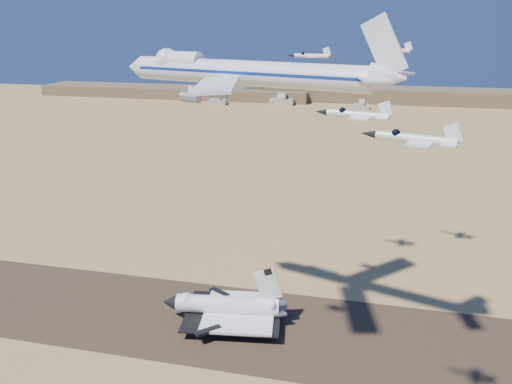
% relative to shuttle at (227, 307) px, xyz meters
% --- Properties ---
extents(ground, '(1200.00, 1200.00, 0.00)m').
position_rel_shuttle_xyz_m(ground, '(-5.11, -1.33, -5.87)').
color(ground, tan).
rests_on(ground, ground).
extents(runway, '(600.00, 50.00, 0.06)m').
position_rel_shuttle_xyz_m(runway, '(-5.11, -1.33, -5.84)').
color(runway, '#483524').
rests_on(runway, ground).
extents(ridgeline, '(960.00, 90.00, 18.00)m').
position_rel_shuttle_xyz_m(ridgeline, '(60.20, 525.98, 1.76)').
color(ridgeline, brown).
rests_on(ridgeline, ground).
extents(hangars, '(200.50, 29.50, 30.00)m').
position_rel_shuttle_xyz_m(hangars, '(-69.11, 477.11, -1.04)').
color(hangars, '#B8B4A3').
rests_on(hangars, ground).
extents(shuttle, '(44.44, 30.98, 21.83)m').
position_rel_shuttle_xyz_m(shuttle, '(0.00, 0.00, 0.00)').
color(shuttle, white).
rests_on(shuttle, runway).
extents(carrier_747, '(86.93, 64.91, 21.74)m').
position_rel_shuttle_xyz_m(carrier_747, '(6.85, -8.39, 81.93)').
color(carrier_747, white).
extents(crew_a, '(0.59, 0.71, 1.66)m').
position_rel_shuttle_xyz_m(crew_a, '(3.15, -7.11, -4.98)').
color(crew_a, red).
rests_on(crew_a, runway).
extents(crew_b, '(0.98, 0.94, 1.77)m').
position_rel_shuttle_xyz_m(crew_b, '(6.64, -7.84, -4.92)').
color(crew_b, red).
rests_on(crew_b, runway).
extents(crew_c, '(1.11, 1.18, 1.83)m').
position_rel_shuttle_xyz_m(crew_c, '(7.69, -9.05, -4.89)').
color(crew_c, red).
rests_on(crew_c, runway).
extents(chase_jet_a, '(14.12, 8.09, 3.57)m').
position_rel_shuttle_xyz_m(chase_jet_a, '(41.83, -56.02, 79.74)').
color(chase_jet_a, white).
extents(chase_jet_b, '(15.62, 9.09, 3.98)m').
position_rel_shuttle_xyz_m(chase_jet_b, '(51.23, -66.19, 78.08)').
color(chase_jet_b, white).
extents(chase_jet_d, '(15.92, 8.77, 3.97)m').
position_rel_shuttle_xyz_m(chase_jet_d, '(22.44, 36.16, 83.93)').
color(chase_jet_d, white).
extents(chase_jet_e, '(16.18, 9.55, 4.15)m').
position_rel_shuttle_xyz_m(chase_jet_e, '(50.77, 51.14, 85.37)').
color(chase_jet_e, white).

